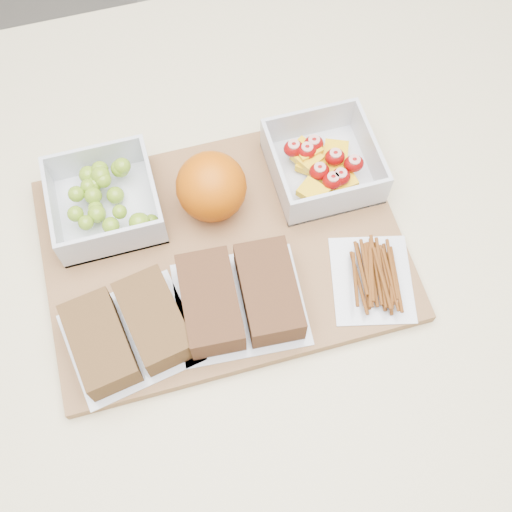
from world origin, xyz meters
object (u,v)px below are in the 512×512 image
object	(u,v)px
fruit_container	(323,164)
sandwich_bag_left	(128,332)
pretzel_bag	(373,276)
cutting_board	(224,249)
sandwich_bag_center	(240,297)
orange	(211,187)
grape_container	(106,200)

from	to	relation	value
fruit_container	sandwich_bag_left	distance (m)	0.31
sandwich_bag_left	pretzel_bag	distance (m)	0.28
sandwich_bag_left	cutting_board	bearing A→B (deg)	32.89
pretzel_bag	sandwich_bag_left	bearing A→B (deg)	178.75
fruit_container	sandwich_bag_center	world-z (taller)	fruit_container
sandwich_bag_center	orange	bearing A→B (deg)	88.99
cutting_board	orange	world-z (taller)	orange
cutting_board	grape_container	xyz separation A→B (m)	(-0.12, 0.09, 0.03)
grape_container	sandwich_bag_center	size ratio (longest dim) A/B	0.82
fruit_container	sandwich_bag_center	xyz separation A→B (m)	(-0.14, -0.14, 0.00)
sandwich_bag_center	pretzel_bag	xyz separation A→B (m)	(0.15, -0.01, -0.01)
fruit_container	sandwich_bag_center	bearing A→B (deg)	-135.27
sandwich_bag_left	sandwich_bag_center	size ratio (longest dim) A/B	1.00
orange	sandwich_bag_center	size ratio (longest dim) A/B	0.55
sandwich_bag_left	pretzel_bag	xyz separation A→B (m)	(0.28, -0.01, -0.01)
grape_container	pretzel_bag	world-z (taller)	grape_container
cutting_board	sandwich_bag_center	bearing A→B (deg)	-89.78
orange	sandwich_bag_center	world-z (taller)	orange
orange	pretzel_bag	xyz separation A→B (m)	(0.15, -0.15, -0.03)
fruit_container	orange	distance (m)	0.14
cutting_board	fruit_container	xyz separation A→B (m)	(0.14, 0.07, 0.03)
cutting_board	fruit_container	distance (m)	0.16
orange	sandwich_bag_center	distance (m)	0.14
cutting_board	orange	distance (m)	0.08
cutting_board	sandwich_bag_center	world-z (taller)	sandwich_bag_center
cutting_board	fruit_container	bearing A→B (deg)	24.83
sandwich_bag_left	grape_container	bearing A→B (deg)	87.85
cutting_board	fruit_container	world-z (taller)	fruit_container
orange	cutting_board	bearing A→B (deg)	-92.32
cutting_board	pretzel_bag	distance (m)	0.18
sandwich_bag_center	cutting_board	bearing A→B (deg)	89.99
grape_container	orange	world-z (taller)	orange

